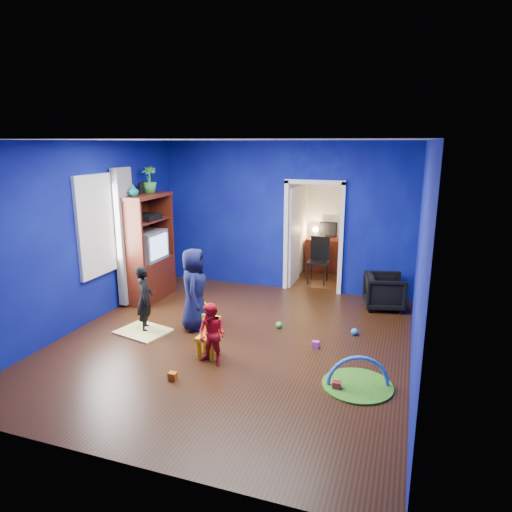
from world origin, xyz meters
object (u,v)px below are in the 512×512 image
(armchair, at_px, (384,291))
(vase, at_px, (133,190))
(crt_tv, at_px, (148,245))
(kid_chair, at_px, (208,339))
(study_desk, at_px, (326,255))
(hopper_ball, at_px, (199,312))
(play_mat, at_px, (357,385))
(tv_armoire, at_px, (146,247))
(child_navy, at_px, (194,289))
(child_black, at_px, (145,299))
(folding_chair, at_px, (318,261))
(toddler_red, at_px, (212,334))

(armchair, xyz_separation_m, vase, (-4.23, -1.18, 1.75))
(crt_tv, relative_size, kid_chair, 1.40)
(study_desk, bearing_deg, hopper_ball, -110.59)
(armchair, bearing_deg, hopper_ball, 108.24)
(vase, relative_size, hopper_ball, 0.54)
(vase, distance_m, play_mat, 4.90)
(kid_chair, bearing_deg, tv_armoire, 137.74)
(hopper_ball, bearing_deg, child_navy, -78.69)
(hopper_ball, bearing_deg, vase, 161.63)
(child_black, xyz_separation_m, folding_chair, (2.04, 3.31, -0.06))
(toddler_red, bearing_deg, child_navy, 138.32)
(armchair, bearing_deg, child_black, 110.39)
(toddler_red, bearing_deg, folding_chair, 93.15)
(toddler_red, height_order, study_desk, toddler_red)
(kid_chair, bearing_deg, vase, 142.76)
(toddler_red, bearing_deg, tv_armoire, 149.25)
(study_desk, height_order, folding_chair, folding_chair)
(toddler_red, relative_size, tv_armoire, 0.43)
(child_navy, bearing_deg, hopper_ball, -9.79)
(toddler_red, xyz_separation_m, study_desk, (0.60, 4.97, -0.05))
(child_black, bearing_deg, play_mat, -128.04)
(child_navy, bearing_deg, tv_armoire, 34.14)
(child_navy, distance_m, play_mat, 2.89)
(study_desk, distance_m, folding_chair, 0.96)
(toddler_red, bearing_deg, child_black, 165.89)
(child_navy, distance_m, crt_tv, 1.80)
(toddler_red, distance_m, vase, 3.26)
(crt_tv, height_order, kid_chair, crt_tv)
(hopper_ball, bearing_deg, crt_tv, 150.82)
(child_black, relative_size, hopper_ball, 2.85)
(child_black, bearing_deg, study_desk, -52.58)
(crt_tv, distance_m, hopper_ball, 1.79)
(armchair, distance_m, kid_chair, 3.47)
(armchair, relative_size, tv_armoire, 0.35)
(armchair, distance_m, child_black, 4.11)
(child_navy, relative_size, tv_armoire, 0.66)
(child_black, height_order, kid_chair, child_black)
(tv_armoire, relative_size, study_desk, 2.23)
(play_mat, xyz_separation_m, folding_chair, (-1.30, 3.96, 0.45))
(hopper_ball, bearing_deg, folding_chair, 63.13)
(armchair, xyz_separation_m, crt_tv, (-4.19, -0.88, 0.71))
(hopper_ball, relative_size, study_desk, 0.41)
(child_navy, bearing_deg, crt_tv, 33.40)
(study_desk, bearing_deg, play_mat, -75.21)
(folding_chair, bearing_deg, tv_armoire, -144.90)
(kid_chair, distance_m, folding_chair, 3.89)
(vase, height_order, folding_chair, vase)
(armchair, xyz_separation_m, kid_chair, (-2.16, -2.71, -0.06))
(child_navy, height_order, hopper_ball, child_navy)
(armchair, distance_m, folding_chair, 1.80)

